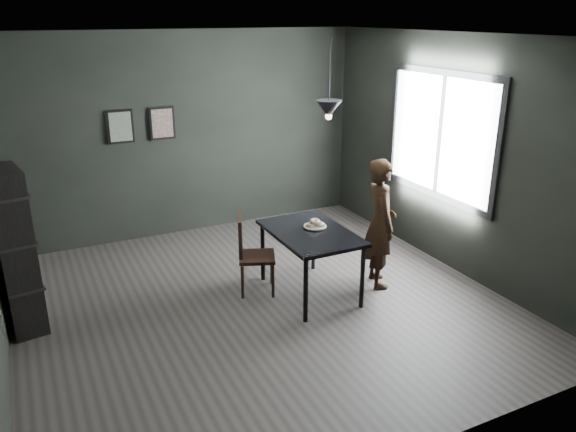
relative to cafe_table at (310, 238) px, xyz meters
name	(u,v)px	position (x,y,z in m)	size (l,w,h in m)	color
ground	(261,304)	(-0.60, 0.00, -0.67)	(5.00, 5.00, 0.00)	#332F2C
back_wall	(188,135)	(-0.60, 2.50, 0.73)	(5.00, 0.10, 2.80)	black
ceiling	(256,35)	(-0.60, 0.00, 2.13)	(5.00, 5.00, 0.02)	silver
window_assembly	(440,135)	(1.87, 0.20, 0.93)	(0.04, 1.96, 1.56)	white
cafe_table	(310,238)	(0.00, 0.00, 0.00)	(0.80, 1.20, 0.75)	black
white_plate	(315,227)	(0.10, 0.08, 0.08)	(0.23, 0.23, 0.01)	white
donut_pile	(315,224)	(0.10, 0.08, 0.12)	(0.21, 0.14, 0.09)	beige
woman	(380,223)	(0.82, -0.14, 0.08)	(0.55, 0.36, 1.50)	black
wood_chair	(250,249)	(-0.59, 0.33, -0.15)	(0.51, 0.51, 0.91)	black
shelf_unit	(14,252)	(-2.92, 0.60, 0.16)	(0.31, 0.55, 1.66)	black
pendant_lamp	(329,109)	(0.25, 0.10, 1.38)	(0.28, 0.28, 0.86)	black
framed_print_left	(120,127)	(-1.50, 2.47, 0.93)	(0.34, 0.04, 0.44)	black
framed_print_right	(162,123)	(-0.95, 2.47, 0.93)	(0.34, 0.04, 0.44)	black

